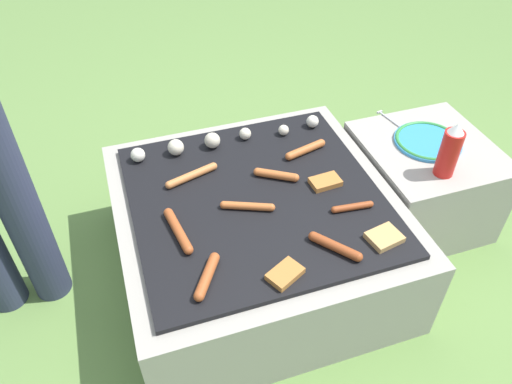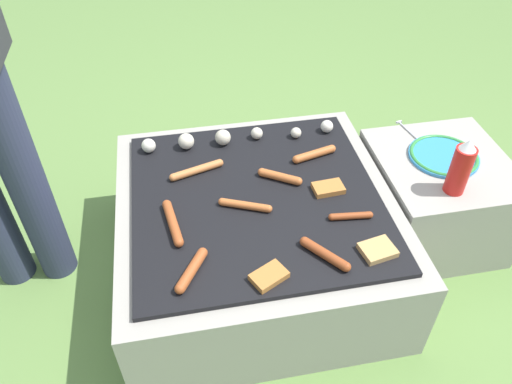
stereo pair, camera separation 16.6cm
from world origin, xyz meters
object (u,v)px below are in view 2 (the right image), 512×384
(sausage_front_center, at_px, (192,270))
(fork_utensil, at_px, (410,133))
(condiment_bottle, at_px, (461,168))
(plate_colorful, at_px, (444,156))

(sausage_front_center, distance_m, fork_utensil, 1.04)
(condiment_bottle, xyz_separation_m, fork_utensil, (-0.01, 0.34, -0.10))
(fork_utensil, bearing_deg, plate_colorful, -71.09)
(condiment_bottle, distance_m, fork_utensil, 0.35)
(sausage_front_center, distance_m, condiment_bottle, 0.93)
(sausage_front_center, distance_m, plate_colorful, 1.02)
(sausage_front_center, relative_size, plate_colorful, 0.59)
(plate_colorful, bearing_deg, sausage_front_center, -158.96)
(sausage_front_center, height_order, fork_utensil, sausage_front_center)
(sausage_front_center, xyz_separation_m, plate_colorful, (0.95, 0.37, -0.01))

